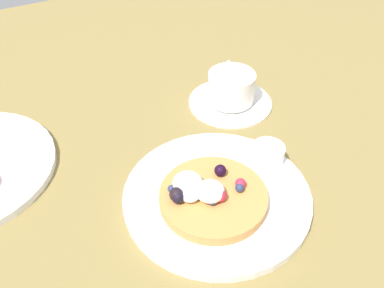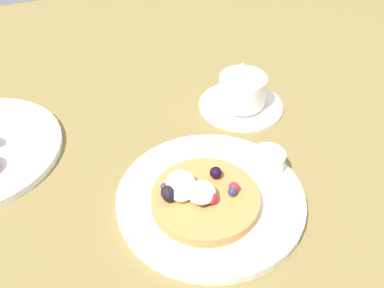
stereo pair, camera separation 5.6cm
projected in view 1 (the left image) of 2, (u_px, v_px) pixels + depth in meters
ground_plane at (161, 195)px, 0.62m from camera, size 2.01×1.49×0.03m
pancake_plate at (217, 196)px, 0.58m from camera, size 0.26×0.26×0.01m
pancake_with_berries at (209, 195)px, 0.56m from camera, size 0.15×0.15×0.04m
syrup_ramekin at (268, 154)px, 0.62m from camera, size 0.05×0.05×0.03m
coffee_saucer at (230, 101)px, 0.76m from camera, size 0.15×0.15×0.01m
coffee_cup at (231, 86)px, 0.74m from camera, size 0.08×0.11×0.05m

